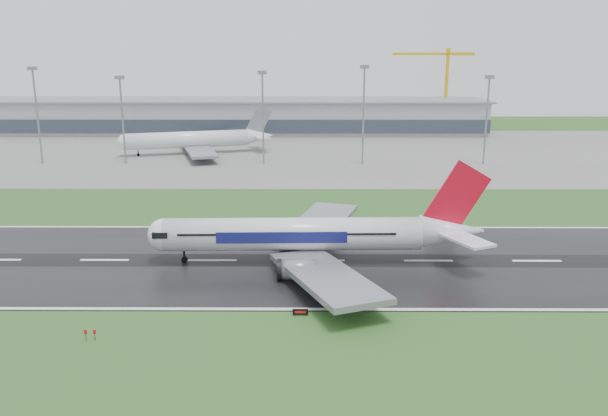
{
  "coord_description": "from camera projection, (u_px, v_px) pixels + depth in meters",
  "views": [
    {
      "loc": [
        37.61,
        -105.06,
        37.33
      ],
      "look_at": [
        36.92,
        12.0,
        7.0
      ],
      "focal_mm": 35.53,
      "sensor_mm": 36.0,
      "label": 1
    }
  ],
  "objects": [
    {
      "name": "floodmast_2",
      "position": [
        123.0,
        122.0,
        204.63
      ],
      "size": [
        0.64,
        0.64,
        28.66
      ],
      "primitive_type": "cylinder",
      "color": "gray",
      "rests_on": "ground"
    },
    {
      "name": "apron",
      "position": [
        210.0,
        152.0,
        232.27
      ],
      "size": [
        400.0,
        130.0,
        0.08
      ],
      "primitive_type": "cube",
      "color": "slate",
      "rests_on": "ground"
    },
    {
      "name": "runway_sign",
      "position": [
        300.0,
        312.0,
        87.85
      ],
      "size": [
        2.31,
        0.39,
        1.04
      ],
      "primitive_type": null,
      "rotation": [
        0.0,
        0.0,
        0.06
      ],
      "color": "black",
      "rests_on": "ground"
    },
    {
      "name": "main_airliner",
      "position": [
        317.0,
        214.0,
        108.18
      ],
      "size": [
        62.28,
        59.45,
        17.99
      ],
      "primitive_type": null,
      "rotation": [
        0.0,
        0.0,
        0.02
      ],
      "color": "silver",
      "rests_on": "runway"
    },
    {
      "name": "terminal",
      "position": [
        229.0,
        117.0,
        288.48
      ],
      "size": [
        240.0,
        36.0,
        15.0
      ],
      "primitive_type": "cube",
      "color": "gray",
      "rests_on": "ground"
    },
    {
      "name": "floodmast_3",
      "position": [
        263.0,
        120.0,
        204.16
      ],
      "size": [
        0.64,
        0.64,
        30.28
      ],
      "primitive_type": "cylinder",
      "color": "gray",
      "rests_on": "ground"
    },
    {
      "name": "runway",
      "position": [
        105.0,
        260.0,
        111.27
      ],
      "size": [
        400.0,
        45.0,
        0.1
      ],
      "primitive_type": "cube",
      "color": "black",
      "rests_on": "ground"
    },
    {
      "name": "floodmast_5",
      "position": [
        486.0,
        122.0,
        203.91
      ],
      "size": [
        0.64,
        0.64,
        28.84
      ],
      "primitive_type": "cylinder",
      "color": "gray",
      "rests_on": "ground"
    },
    {
      "name": "floodmast_1",
      "position": [
        38.0,
        118.0,
        204.43
      ],
      "size": [
        0.64,
        0.64,
        31.64
      ],
      "primitive_type": "cylinder",
      "color": "gray",
      "rests_on": "ground"
    },
    {
      "name": "parked_airliner",
      "position": [
        194.0,
        131.0,
        226.49
      ],
      "size": [
        72.64,
        69.9,
        17.38
      ],
      "primitive_type": null,
      "rotation": [
        0.0,
        0.0,
        0.29
      ],
      "color": "silver",
      "rests_on": "apron"
    },
    {
      "name": "ground",
      "position": [
        105.0,
        260.0,
        111.28
      ],
      "size": [
        520.0,
        520.0,
        0.0
      ],
      "primitive_type": "plane",
      "color": "#24501D",
      "rests_on": "ground"
    },
    {
      "name": "floodmast_4",
      "position": [
        363.0,
        117.0,
        203.73
      ],
      "size": [
        0.64,
        0.64,
        32.15
      ],
      "primitive_type": "cylinder",
      "color": "gray",
      "rests_on": "ground"
    },
    {
      "name": "tower_crane",
      "position": [
        446.0,
        89.0,
        299.3
      ],
      "size": [
        39.49,
        9.92,
        39.71
      ],
      "primitive_type": null,
      "rotation": [
        0.0,
        0.0,
        -0.2
      ],
      "color": "#E0AC09",
      "rests_on": "ground"
    }
  ]
}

